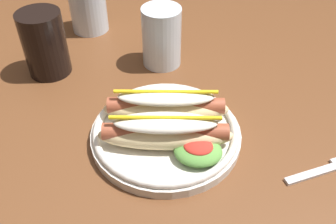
{
  "coord_description": "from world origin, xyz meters",
  "views": [
    {
      "loc": [
        0.08,
        -0.57,
        1.17
      ],
      "look_at": [
        0.02,
        -0.11,
        0.77
      ],
      "focal_mm": 39.97,
      "sensor_mm": 36.0,
      "label": 1
    }
  ],
  "objects_px": {
    "hot_dog_plate": "(167,127)",
    "fork": "(327,169)",
    "soda_cup": "(45,44)",
    "extra_cup": "(88,8)",
    "water_cup": "(162,37)"
  },
  "relations": [
    {
      "from": "soda_cup",
      "to": "water_cup",
      "type": "relative_size",
      "value": 1.05
    },
    {
      "from": "water_cup",
      "to": "soda_cup",
      "type": "bearing_deg",
      "value": -165.45
    },
    {
      "from": "fork",
      "to": "water_cup",
      "type": "relative_size",
      "value": 0.98
    },
    {
      "from": "soda_cup",
      "to": "extra_cup",
      "type": "relative_size",
      "value": 1.18
    },
    {
      "from": "water_cup",
      "to": "extra_cup",
      "type": "bearing_deg",
      "value": 146.92
    },
    {
      "from": "water_cup",
      "to": "extra_cup",
      "type": "xyz_separation_m",
      "value": [
        -0.18,
        0.12,
        -0.01
      ]
    },
    {
      "from": "hot_dog_plate",
      "to": "fork",
      "type": "bearing_deg",
      "value": -8.52
    },
    {
      "from": "hot_dog_plate",
      "to": "extra_cup",
      "type": "relative_size",
      "value": 2.26
    },
    {
      "from": "fork",
      "to": "extra_cup",
      "type": "bearing_deg",
      "value": 114.68
    },
    {
      "from": "water_cup",
      "to": "hot_dog_plate",
      "type": "bearing_deg",
      "value": -80.45
    },
    {
      "from": "water_cup",
      "to": "extra_cup",
      "type": "distance_m",
      "value": 0.22
    },
    {
      "from": "fork",
      "to": "extra_cup",
      "type": "height_order",
      "value": "extra_cup"
    },
    {
      "from": "hot_dog_plate",
      "to": "soda_cup",
      "type": "height_order",
      "value": "soda_cup"
    },
    {
      "from": "hot_dog_plate",
      "to": "soda_cup",
      "type": "bearing_deg",
      "value": 147.3
    },
    {
      "from": "soda_cup",
      "to": "extra_cup",
      "type": "bearing_deg",
      "value": 79.07
    }
  ]
}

